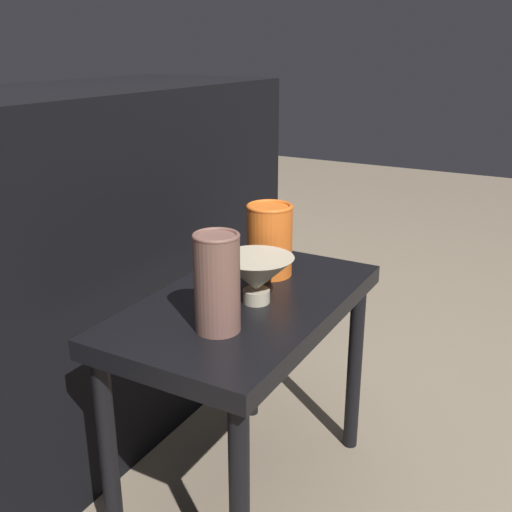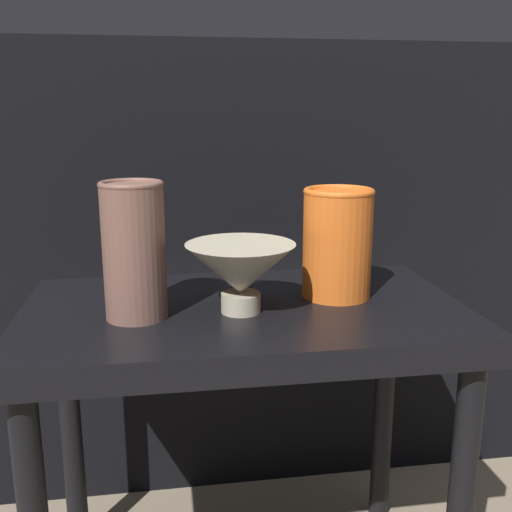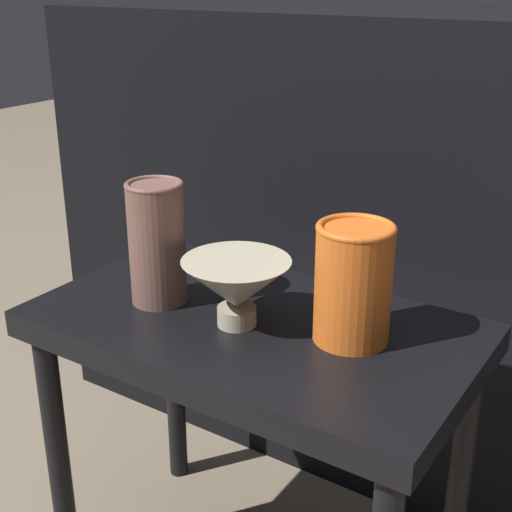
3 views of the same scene
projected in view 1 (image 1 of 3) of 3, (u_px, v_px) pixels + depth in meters
The scene contains 6 objects.
ground_plane at pixel (247, 491), 1.40m from camera, with size 8.00×8.00×0.00m, color #7F705B.
table at pixel (246, 328), 1.26m from camera, with size 0.63×0.37×0.49m.
couch_backdrop at pixel (60, 273), 1.50m from camera, with size 1.42×0.50×0.89m.
bowl at pixel (256, 275), 1.20m from camera, with size 0.15×0.15×0.10m.
vase_textured_left at pixel (217, 282), 1.07m from camera, with size 0.09×0.09×0.19m.
vase_colorful_right at pixel (270, 239), 1.34m from camera, with size 0.10×0.10×0.16m.
Camera 1 is at (-0.98, -0.57, 0.99)m, focal length 42.00 mm.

